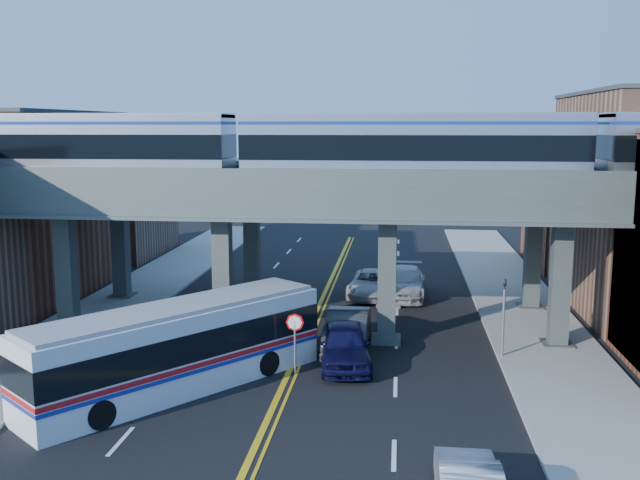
{
  "coord_description": "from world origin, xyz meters",
  "views": [
    {
      "loc": [
        4.53,
        -25.31,
        10.35
      ],
      "look_at": [
        0.96,
        6.51,
        5.16
      ],
      "focal_mm": 40.0,
      "sensor_mm": 36.0,
      "label": 1
    }
  ],
  "objects_px": {
    "transit_train": "(412,148)",
    "transit_bus": "(178,348)",
    "car_lane_d": "(405,283)",
    "car_lane_a": "(345,345)",
    "traffic_signal": "(504,309)",
    "car_lane_b": "(347,331)",
    "car_lane_c": "(372,284)",
    "stop_sign": "(295,334)"
  },
  "relations": [
    {
      "from": "stop_sign",
      "to": "car_lane_c",
      "type": "relative_size",
      "value": 0.47
    },
    {
      "from": "car_lane_b",
      "to": "transit_train",
      "type": "bearing_deg",
      "value": 28.11
    },
    {
      "from": "traffic_signal",
      "to": "car_lane_a",
      "type": "height_order",
      "value": "traffic_signal"
    },
    {
      "from": "stop_sign",
      "to": "car_lane_c",
      "type": "height_order",
      "value": "stop_sign"
    },
    {
      "from": "traffic_signal",
      "to": "car_lane_b",
      "type": "distance_m",
      "value": 7.13
    },
    {
      "from": "transit_train",
      "to": "car_lane_c",
      "type": "bearing_deg",
      "value": 102.79
    },
    {
      "from": "car_lane_b",
      "to": "transit_bus",
      "type": "bearing_deg",
      "value": -136.85
    },
    {
      "from": "transit_train",
      "to": "car_lane_d",
      "type": "relative_size",
      "value": 8.09
    },
    {
      "from": "transit_bus",
      "to": "car_lane_a",
      "type": "distance_m",
      "value": 7.3
    },
    {
      "from": "stop_sign",
      "to": "traffic_signal",
      "type": "distance_m",
      "value": 9.41
    },
    {
      "from": "transit_bus",
      "to": "car_lane_b",
      "type": "height_order",
      "value": "transit_bus"
    },
    {
      "from": "transit_bus",
      "to": "car_lane_d",
      "type": "height_order",
      "value": "transit_bus"
    },
    {
      "from": "traffic_signal",
      "to": "car_lane_c",
      "type": "height_order",
      "value": "traffic_signal"
    },
    {
      "from": "transit_train",
      "to": "transit_bus",
      "type": "xyz_separation_m",
      "value": [
        -9.06,
        -7.2,
        -7.64
      ]
    },
    {
      "from": "car_lane_b",
      "to": "car_lane_c",
      "type": "xyz_separation_m",
      "value": [
        0.72,
        10.68,
        -0.13
      ]
    },
    {
      "from": "transit_bus",
      "to": "car_lane_b",
      "type": "relative_size",
      "value": 2.1
    },
    {
      "from": "car_lane_a",
      "to": "car_lane_b",
      "type": "relative_size",
      "value": 0.97
    },
    {
      "from": "traffic_signal",
      "to": "car_lane_a",
      "type": "relative_size",
      "value": 0.76
    },
    {
      "from": "traffic_signal",
      "to": "car_lane_b",
      "type": "height_order",
      "value": "traffic_signal"
    },
    {
      "from": "transit_train",
      "to": "car_lane_a",
      "type": "relative_size",
      "value": 9.0
    },
    {
      "from": "car_lane_c",
      "to": "stop_sign",
      "type": "bearing_deg",
      "value": -95.43
    },
    {
      "from": "car_lane_d",
      "to": "car_lane_a",
      "type": "bearing_deg",
      "value": -99.34
    },
    {
      "from": "car_lane_a",
      "to": "car_lane_d",
      "type": "distance_m",
      "value": 13.2
    },
    {
      "from": "transit_train",
      "to": "car_lane_d",
      "type": "xyz_separation_m",
      "value": [
        -0.12,
        9.34,
        -8.44
      ]
    },
    {
      "from": "stop_sign",
      "to": "transit_bus",
      "type": "xyz_separation_m",
      "value": [
        -4.32,
        -2.2,
        -0.09
      ]
    },
    {
      "from": "car_lane_b",
      "to": "car_lane_d",
      "type": "relative_size",
      "value": 0.92
    },
    {
      "from": "transit_train",
      "to": "car_lane_b",
      "type": "distance_m",
      "value": 8.98
    },
    {
      "from": "transit_train",
      "to": "transit_bus",
      "type": "height_order",
      "value": "transit_train"
    },
    {
      "from": "transit_bus",
      "to": "car_lane_d",
      "type": "distance_m",
      "value": 18.82
    },
    {
      "from": "car_lane_b",
      "to": "stop_sign",
      "type": "bearing_deg",
      "value": -118.02
    },
    {
      "from": "car_lane_d",
      "to": "car_lane_c",
      "type": "bearing_deg",
      "value": -174.39
    },
    {
      "from": "car_lane_b",
      "to": "car_lane_c",
      "type": "distance_m",
      "value": 10.71
    },
    {
      "from": "traffic_signal",
      "to": "transit_bus",
      "type": "relative_size",
      "value": 0.35
    },
    {
      "from": "transit_bus",
      "to": "car_lane_d",
      "type": "relative_size",
      "value": 1.94
    },
    {
      "from": "stop_sign",
      "to": "transit_bus",
      "type": "relative_size",
      "value": 0.23
    },
    {
      "from": "car_lane_a",
      "to": "car_lane_c",
      "type": "distance_m",
      "value": 12.83
    },
    {
      "from": "car_lane_b",
      "to": "car_lane_c",
      "type": "bearing_deg",
      "value": 86.76
    },
    {
      "from": "car_lane_a",
      "to": "car_lane_d",
      "type": "height_order",
      "value": "car_lane_a"
    },
    {
      "from": "car_lane_a",
      "to": "car_lane_c",
      "type": "height_order",
      "value": "car_lane_a"
    },
    {
      "from": "stop_sign",
      "to": "car_lane_b",
      "type": "xyz_separation_m",
      "value": [
        1.93,
        3.54,
        -0.85
      ]
    },
    {
      "from": "transit_bus",
      "to": "car_lane_b",
      "type": "bearing_deg",
      "value": -8.72
    },
    {
      "from": "transit_train",
      "to": "traffic_signal",
      "type": "distance_m",
      "value": 8.39
    }
  ]
}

